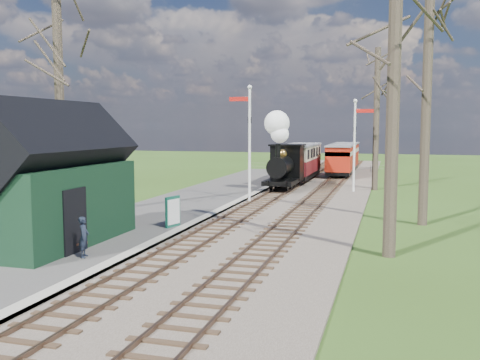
# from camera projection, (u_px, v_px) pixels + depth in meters

# --- Properties ---
(ground) EXTENTS (140.00, 140.00, 0.00)m
(ground) POSITION_uv_depth(u_px,v_px,m) (107.00, 297.00, 12.85)
(ground) COLOR #324E18
(ground) RESTS_ON ground
(distant_hills) EXTENTS (114.40, 48.00, 22.02)m
(distant_hills) POSITION_uv_depth(u_px,v_px,m) (351.00, 270.00, 75.71)
(distant_hills) COLOR #385B23
(distant_hills) RESTS_ON ground
(ballast_bed) EXTENTS (8.00, 60.00, 0.10)m
(ballast_bed) POSITION_uv_depth(u_px,v_px,m) (305.00, 191.00, 33.55)
(ballast_bed) COLOR brown
(ballast_bed) RESTS_ON ground
(track_near) EXTENTS (1.60, 60.00, 0.15)m
(track_near) POSITION_uv_depth(u_px,v_px,m) (284.00, 189.00, 33.90)
(track_near) COLOR brown
(track_near) RESTS_ON ground
(track_far) EXTENTS (1.60, 60.00, 0.15)m
(track_far) POSITION_uv_depth(u_px,v_px,m) (326.00, 191.00, 33.19)
(track_far) COLOR brown
(track_far) RESTS_ON ground
(platform) EXTENTS (5.00, 44.00, 0.20)m
(platform) POSITION_uv_depth(u_px,v_px,m) (186.00, 205.00, 27.19)
(platform) COLOR #474442
(platform) RESTS_ON ground
(coping_strip) EXTENTS (0.40, 44.00, 0.21)m
(coping_strip) POSITION_uv_depth(u_px,v_px,m) (229.00, 207.00, 26.57)
(coping_strip) COLOR #B2AD9E
(coping_strip) RESTS_ON ground
(station_shed) EXTENTS (3.25, 6.30, 4.78)m
(station_shed) POSITION_uv_depth(u_px,v_px,m) (51.00, 182.00, 17.62)
(station_shed) COLOR black
(station_shed) RESTS_ON platform
(semaphore_near) EXTENTS (1.22, 0.24, 6.22)m
(semaphore_near) POSITION_uv_depth(u_px,v_px,m) (248.00, 135.00, 28.01)
(semaphore_near) COLOR silver
(semaphore_near) RESTS_ON ground
(semaphore_far) EXTENTS (1.22, 0.24, 5.72)m
(semaphore_far) POSITION_uv_depth(u_px,v_px,m) (356.00, 138.00, 32.38)
(semaphore_far) COLOR silver
(semaphore_far) RESTS_ON ground
(bare_trees) EXTENTS (15.51, 22.39, 12.00)m
(bare_trees) POSITION_uv_depth(u_px,v_px,m) (261.00, 98.00, 21.63)
(bare_trees) COLOR #382D23
(bare_trees) RESTS_ON ground
(fence_line) EXTENTS (12.60, 0.08, 1.00)m
(fence_line) POSITION_uv_depth(u_px,v_px,m) (318.00, 166.00, 47.17)
(fence_line) COLOR slate
(fence_line) RESTS_ON ground
(locomotive) EXTENTS (1.93, 4.49, 4.82)m
(locomotive) POSITION_uv_depth(u_px,v_px,m) (283.00, 156.00, 33.28)
(locomotive) COLOR black
(locomotive) RESTS_ON ground
(coach) EXTENTS (2.25, 7.70, 2.36)m
(coach) POSITION_uv_depth(u_px,v_px,m) (299.00, 160.00, 39.14)
(coach) COLOR black
(coach) RESTS_ON ground
(red_carriage_a) EXTENTS (1.98, 4.91, 2.09)m
(red_carriage_a) POSITION_uv_depth(u_px,v_px,m) (340.00, 160.00, 42.12)
(red_carriage_a) COLOR black
(red_carriage_a) RESTS_ON ground
(red_carriage_b) EXTENTS (1.98, 4.91, 2.09)m
(red_carriage_b) POSITION_uv_depth(u_px,v_px,m) (346.00, 156.00, 47.39)
(red_carriage_b) COLOR black
(red_carriage_b) RESTS_ON ground
(sign_board) EXTENTS (0.31, 0.80, 1.19)m
(sign_board) POSITION_uv_depth(u_px,v_px,m) (173.00, 212.00, 20.67)
(sign_board) COLOR #104D3B
(sign_board) RESTS_ON platform
(bench) EXTENTS (0.98, 1.61, 0.89)m
(bench) POSITION_uv_depth(u_px,v_px,m) (60.00, 240.00, 16.30)
(bench) COLOR #452718
(bench) RESTS_ON platform
(person) EXTENTS (0.41, 0.51, 1.22)m
(person) POSITION_uv_depth(u_px,v_px,m) (84.00, 237.00, 15.87)
(person) COLOR #1B2231
(person) RESTS_ON platform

